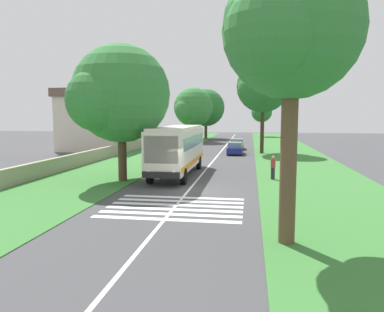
% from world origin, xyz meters
% --- Properties ---
extents(ground, '(160.00, 160.00, 0.00)m').
position_xyz_m(ground, '(0.00, 0.00, 0.00)').
color(ground, '#424244').
extents(grass_verge_left, '(120.00, 8.00, 0.04)m').
position_xyz_m(grass_verge_left, '(15.00, 8.20, 0.02)').
color(grass_verge_left, '#387533').
rests_on(grass_verge_left, ground).
extents(grass_verge_right, '(120.00, 8.00, 0.04)m').
position_xyz_m(grass_verge_right, '(15.00, -8.20, 0.02)').
color(grass_verge_right, '#387533').
rests_on(grass_verge_right, ground).
extents(centre_line, '(110.00, 0.16, 0.01)m').
position_xyz_m(centre_line, '(15.00, 0.00, 0.00)').
color(centre_line, silver).
rests_on(centre_line, ground).
extents(coach_bus, '(11.16, 2.62, 3.73)m').
position_xyz_m(coach_bus, '(5.75, 1.80, 2.15)').
color(coach_bus, silver).
rests_on(coach_bus, ground).
extents(zebra_crossing, '(4.95, 6.80, 0.01)m').
position_xyz_m(zebra_crossing, '(-4.39, 0.00, 0.00)').
color(zebra_crossing, silver).
rests_on(zebra_crossing, ground).
extents(trailing_car_0, '(4.30, 1.78, 1.43)m').
position_xyz_m(trailing_car_0, '(22.19, -1.90, 0.67)').
color(trailing_car_0, navy).
rests_on(trailing_car_0, ground).
extents(trailing_car_1, '(4.30, 1.78, 1.43)m').
position_xyz_m(trailing_car_1, '(28.84, -1.89, 0.67)').
color(trailing_car_1, gold).
rests_on(trailing_car_1, ground).
extents(roadside_tree_left_0, '(7.93, 6.69, 9.36)m').
position_xyz_m(roadside_tree_left_0, '(2.59, 5.24, 5.87)').
color(roadside_tree_left_0, '#4C3826').
rests_on(roadside_tree_left_0, grass_verge_left).
extents(roadside_tree_left_1, '(9.13, 7.47, 9.72)m').
position_xyz_m(roadside_tree_left_1, '(51.29, 5.31, 5.88)').
color(roadside_tree_left_1, '#4C3826').
rests_on(roadside_tree_left_1, grass_verge_left).
extents(roadside_tree_left_2, '(7.85, 6.73, 9.33)m').
position_xyz_m(roadside_tree_left_2, '(42.19, 6.22, 5.83)').
color(roadside_tree_left_2, '#4C3826').
rests_on(roadside_tree_left_2, grass_verge_left).
extents(roadside_tree_right_0, '(5.03, 4.40, 7.49)m').
position_xyz_m(roadside_tree_right_0, '(60.59, -5.91, 5.21)').
color(roadside_tree_right_0, brown).
rests_on(roadside_tree_right_0, grass_verge_right).
extents(roadside_tree_right_1, '(5.47, 4.76, 9.83)m').
position_xyz_m(roadside_tree_right_1, '(-9.08, -4.89, 7.32)').
color(roadside_tree_right_1, brown).
rests_on(roadside_tree_right_1, grass_verge_right).
extents(roadside_tree_right_2, '(7.78, 6.25, 11.11)m').
position_xyz_m(roadside_tree_right_2, '(23.67, -4.92, 7.82)').
color(roadside_tree_right_2, '#3D2D1E').
rests_on(roadside_tree_right_2, grass_verge_right).
extents(utility_pole, '(0.24, 1.40, 7.44)m').
position_xyz_m(utility_pole, '(12.10, 5.38, 3.90)').
color(utility_pole, '#473828').
rests_on(utility_pole, grass_verge_left).
extents(roadside_wall, '(70.00, 0.40, 1.18)m').
position_xyz_m(roadside_wall, '(20.00, 11.60, 0.63)').
color(roadside_wall, '#9E937F').
rests_on(roadside_wall, grass_verge_left).
extents(roadside_building, '(12.74, 8.28, 7.92)m').
position_xyz_m(roadside_building, '(27.08, 16.64, 4.02)').
color(roadside_building, beige).
rests_on(roadside_building, ground).
extents(pedestrian, '(0.34, 0.34, 1.69)m').
position_xyz_m(pedestrian, '(4.60, -5.31, 0.91)').
color(pedestrian, '#26262D').
rests_on(pedestrian, grass_verge_right).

